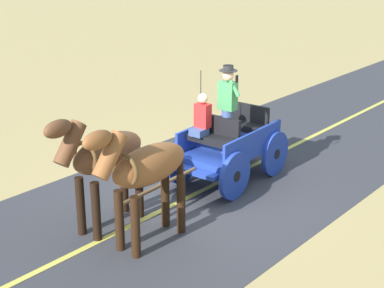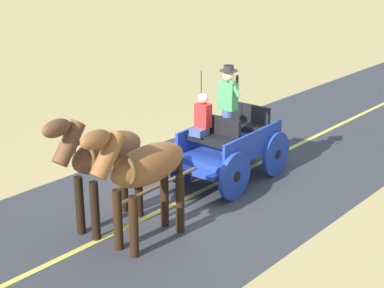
{
  "view_description": "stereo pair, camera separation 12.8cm",
  "coord_description": "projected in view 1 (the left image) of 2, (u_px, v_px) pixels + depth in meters",
  "views": [
    {
      "loc": [
        -6.84,
        8.34,
        4.84
      ],
      "look_at": [
        -0.03,
        0.34,
        1.1
      ],
      "focal_mm": 54.89,
      "sensor_mm": 36.0,
      "label": 1
    },
    {
      "loc": [
        -6.94,
        8.26,
        4.84
      ],
      "look_at": [
        -0.03,
        0.34,
        1.1
      ],
      "focal_mm": 54.89,
      "sensor_mm": 36.0,
      "label": 2
    }
  ],
  "objects": [
    {
      "name": "ground_plane",
      "position": [
        202.0,
        191.0,
        11.78
      ],
      "size": [
        200.0,
        200.0,
        0.0
      ],
      "primitive_type": "plane",
      "color": "tan"
    },
    {
      "name": "road_surface",
      "position": [
        202.0,
        191.0,
        11.78
      ],
      "size": [
        5.31,
        160.0,
        0.01
      ],
      "primitive_type": "cube",
      "color": "#38383D",
      "rests_on": "ground"
    },
    {
      "name": "horse_near_side",
      "position": [
        145.0,
        169.0,
        9.35
      ],
      "size": [
        0.57,
        2.13,
        2.21
      ],
      "color": "brown",
      "rests_on": "ground"
    },
    {
      "name": "road_centre_stripe",
      "position": [
        202.0,
        190.0,
        11.78
      ],
      "size": [
        0.12,
        160.0,
        0.0
      ],
      "primitive_type": "cube",
      "color": "#DBCC4C",
      "rests_on": "road_surface"
    },
    {
      "name": "horse_drawn_carriage",
      "position": [
        227.0,
        143.0,
        12.05
      ],
      "size": [
        1.53,
        4.51,
        2.5
      ],
      "color": "#1E3899",
      "rests_on": "ground"
    },
    {
      "name": "horse_off_side",
      "position": [
        104.0,
        157.0,
        9.88
      ],
      "size": [
        0.68,
        2.14,
        2.21
      ],
      "color": "brown",
      "rests_on": "ground"
    }
  ]
}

